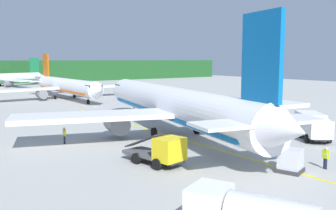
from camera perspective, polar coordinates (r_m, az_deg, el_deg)
The scene contains 11 objects.
ground at distance 63.05m, azimuth -20.69°, elevation -1.26°, with size 240.00×320.00×0.20m, color #A8A8A3.
airliner_foreground at distance 41.93m, azimuth 0.69°, elevation 0.04°, with size 34.44×41.40×11.90m.
airliner_mid_apron at distance 82.88m, azimuth -15.42°, elevation 2.83°, with size 28.59×34.30×9.81m.
airliner_far_taxiway at distance 127.33m, azimuth -24.29°, elevation 3.74°, with size 30.83×25.82×9.06m.
service_truck_baggage at distance 42.54m, azimuth 21.28°, elevation -2.87°, with size 5.50×6.15×2.73m.
service_truck_catering at distance 29.91m, azimuth -0.98°, elevation -7.09°, with size 3.18×6.09×2.51m.
cargo_container_near at distance 29.83m, azimuth 18.22°, elevation -8.06°, with size 2.24×2.24×1.92m.
crew_marshaller at distance 39.60m, azimuth 13.18°, elevation -4.03°, with size 0.62×0.31×1.73m.
crew_loader_left at distance 31.52m, azimuth 23.03°, elevation -7.25°, with size 0.26×0.63×1.72m.
crew_loader_right at distance 39.01m, azimuth -15.62°, elevation -4.33°, with size 0.28×0.63×1.67m.
apron_guide_line at distance 38.56m, azimuth 3.63°, elevation -5.70°, with size 0.30×60.00×0.01m, color yellow.
Camera 1 is at (-15.29, -12.56, 8.48)m, focal length 39.72 mm.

